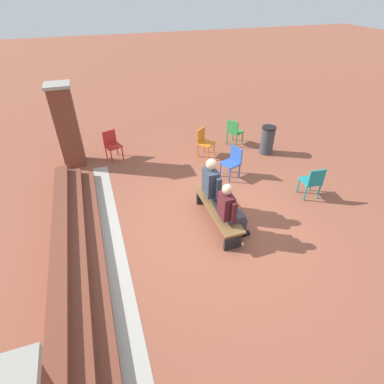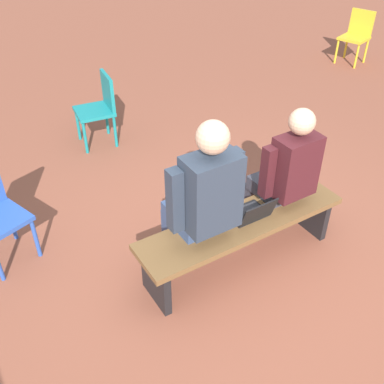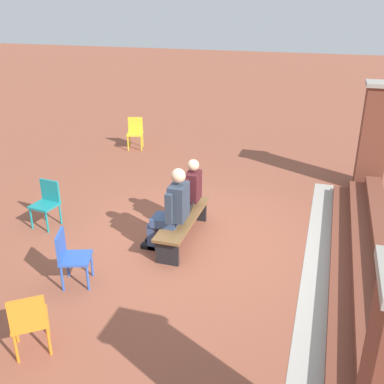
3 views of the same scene
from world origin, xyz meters
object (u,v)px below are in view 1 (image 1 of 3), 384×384
object	(u,v)px
bench	(217,211)
plastic_chair_near_bench_left	(233,161)
person_student	(230,210)
plastic_chair_near_bench_right	(234,131)
person_adult	(215,186)
litter_bin	(267,140)
laptop	(219,207)
plastic_chair_far_left	(204,141)
plastic_chair_mid_courtyard	(313,181)
plastic_chair_far_right	(112,143)

from	to	relation	value
bench	plastic_chair_near_bench_left	size ratio (longest dim) A/B	2.14
person_student	plastic_chair_near_bench_right	bearing A→B (deg)	-26.61
person_student	person_adult	xyz separation A→B (m)	(0.80, -0.01, 0.05)
plastic_chair_near_bench_right	litter_bin	xyz separation A→B (m)	(-0.86, -0.71, -0.05)
plastic_chair_near_bench_right	litter_bin	bearing A→B (deg)	-140.35
litter_bin	laptop	bearing A→B (deg)	134.14
person_student	bench	bearing A→B (deg)	8.27
person_student	laptop	distance (m)	0.44
plastic_chair_far_left	litter_bin	world-z (taller)	litter_bin
person_adult	litter_bin	world-z (taller)	person_adult
bench	laptop	bearing A→B (deg)	170.80
plastic_chair_mid_courtyard	plastic_chair_near_bench_right	bearing A→B (deg)	8.93
plastic_chair_mid_courtyard	plastic_chair_near_bench_left	bearing A→B (deg)	42.44
plastic_chair_mid_courtyard	litter_bin	world-z (taller)	litter_bin
plastic_chair_mid_courtyard	plastic_chair_far_right	world-z (taller)	same
laptop	plastic_chair_near_bench_right	world-z (taller)	plastic_chair_near_bench_right
laptop	plastic_chair_far_right	size ratio (longest dim) A/B	0.38
person_student	plastic_chair_near_bench_left	world-z (taller)	person_student
laptop	plastic_chair_far_right	distance (m)	4.25
plastic_chair_near_bench_right	plastic_chair_near_bench_left	bearing A→B (deg)	153.55
plastic_chair_near_bench_right	plastic_chair_far_right	xyz separation A→B (m)	(0.34, 3.81, 0.00)
bench	plastic_chair_mid_courtyard	world-z (taller)	plastic_chair_mid_courtyard
bench	plastic_chair_near_bench_right	xyz separation A→B (m)	(3.45, -2.02, 0.13)
laptop	plastic_chair_far_right	world-z (taller)	plastic_chair_far_right
plastic_chair_mid_courtyard	plastic_chair_far_left	size ratio (longest dim) A/B	1.00
bench	plastic_chair_mid_courtyard	bearing A→B (deg)	-86.09
person_student	plastic_chair_far_right	world-z (taller)	person_student
laptop	litter_bin	bearing A→B (deg)	-45.86
laptop	plastic_chair_near_bench_left	xyz separation A→B (m)	(1.77, -1.16, -0.02)
bench	laptop	world-z (taller)	laptop
plastic_chair_far_right	litter_bin	size ratio (longest dim) A/B	0.98
person_adult	plastic_chair_near_bench_right	world-z (taller)	person_adult
plastic_chair_near_bench_right	plastic_chair_far_left	xyz separation A→B (m)	(-0.38, 1.18, 0.00)
person_student	plastic_chair_near_bench_right	distance (m)	4.37
person_adult	plastic_chair_near_bench_right	bearing A→B (deg)	-32.12
plastic_chair_far_left	laptop	bearing A→B (deg)	164.73
plastic_chair_mid_courtyard	plastic_chair_near_bench_right	size ratio (longest dim) A/B	1.00
bench	litter_bin	world-z (taller)	litter_bin
person_adult	laptop	distance (m)	0.50
plastic_chair_far_right	bench	bearing A→B (deg)	-154.73
laptop	litter_bin	world-z (taller)	litter_bin
plastic_chair_far_right	plastic_chair_mid_courtyard	bearing A→B (deg)	-129.89
plastic_chair_far_left	litter_bin	size ratio (longest dim) A/B	0.98
laptop	plastic_chair_mid_courtyard	bearing A→B (deg)	-84.45
person_adult	plastic_chair_near_bench_left	size ratio (longest dim) A/B	1.71
person_student	plastic_chair_far_right	size ratio (longest dim) A/B	1.57
plastic_chair_far_left	plastic_chair_near_bench_left	world-z (taller)	same
plastic_chair_near_bench_right	person_student	bearing A→B (deg)	153.39
litter_bin	person_student	bearing A→B (deg)	138.78
plastic_chair_far_left	litter_bin	xyz separation A→B (m)	(-0.48, -1.89, -0.05)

